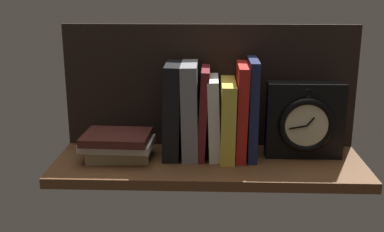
# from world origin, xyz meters

# --- Properties ---
(ground_plane) EXTENTS (0.78, 0.26, 0.03)m
(ground_plane) POSITION_xyz_m (0.00, 0.00, -0.01)
(ground_plane) COLOR brown
(back_panel) EXTENTS (0.78, 0.01, 0.33)m
(back_panel) POSITION_xyz_m (0.00, 0.13, 0.16)
(back_panel) COLOR black
(back_panel) RESTS_ON ground_plane
(book_black_skeptic) EXTENTS (0.05, 0.13, 0.24)m
(book_black_skeptic) POSITION_xyz_m (-0.09, 0.04, 0.12)
(book_black_skeptic) COLOR black
(book_black_skeptic) RESTS_ON ground_plane
(book_gray_chess) EXTENTS (0.04, 0.14, 0.24)m
(book_gray_chess) POSITION_xyz_m (-0.05, 0.04, 0.12)
(book_gray_chess) COLOR gray
(book_gray_chess) RESTS_ON ground_plane
(book_maroon_dawkins) EXTENTS (0.03, 0.13, 0.23)m
(book_maroon_dawkins) POSITION_xyz_m (-0.02, 0.04, 0.11)
(book_maroon_dawkins) COLOR maroon
(book_maroon_dawkins) RESTS_ON ground_plane
(book_white_catcher) EXTENTS (0.04, 0.13, 0.21)m
(book_white_catcher) POSITION_xyz_m (0.01, 0.04, 0.10)
(book_white_catcher) COLOR silver
(book_white_catcher) RESTS_ON ground_plane
(book_yellow_seinlanguage) EXTENTS (0.04, 0.16, 0.20)m
(book_yellow_seinlanguage) POSITION_xyz_m (0.05, 0.04, 0.10)
(book_yellow_seinlanguage) COLOR gold
(book_yellow_seinlanguage) RESTS_ON ground_plane
(book_red_requiem) EXTENTS (0.03, 0.15, 0.24)m
(book_red_requiem) POSITION_xyz_m (0.08, 0.04, 0.12)
(book_red_requiem) COLOR red
(book_red_requiem) RESTS_ON ground_plane
(book_navy_bierce) EXTENTS (0.02, 0.13, 0.25)m
(book_navy_bierce) POSITION_xyz_m (0.11, 0.04, 0.13)
(book_navy_bierce) COLOR #192147
(book_navy_bierce) RESTS_ON ground_plane
(framed_clock) EXTENTS (0.19, 0.06, 0.19)m
(framed_clock) POSITION_xyz_m (0.24, 0.04, 0.10)
(framed_clock) COLOR black
(framed_clock) RESTS_ON ground_plane
(book_stack_side) EXTENTS (0.18, 0.14, 0.07)m
(book_stack_side) POSITION_xyz_m (-0.23, 0.00, 0.04)
(book_stack_side) COLOR #9E8966
(book_stack_side) RESTS_ON ground_plane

